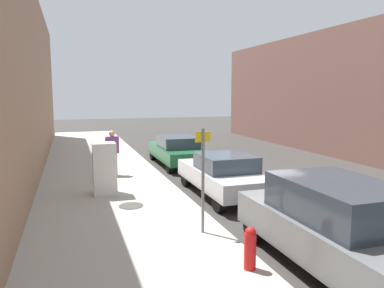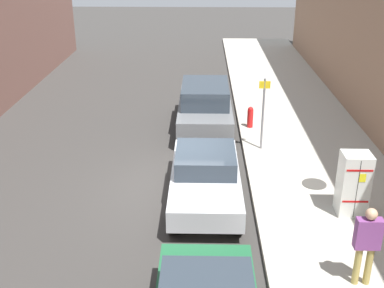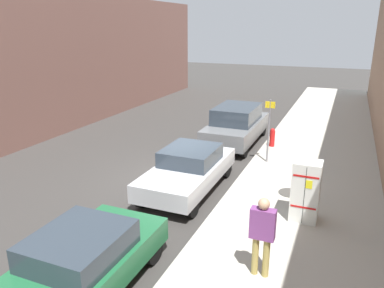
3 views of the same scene
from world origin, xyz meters
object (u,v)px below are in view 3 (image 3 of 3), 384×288
at_px(discarded_refrigerator, 306,191).
at_px(parked_sedan_silver, 189,169).
at_px(pedestrian_walking_far, 262,231).
at_px(parked_suv_gray, 236,124).
at_px(fire_hydrant, 272,137).
at_px(street_sign_post, 269,127).
at_px(parked_sedan_green, 75,268).

bearing_deg(discarded_refrigerator, parked_sedan_silver, -12.86).
xyz_separation_m(pedestrian_walking_far, parked_suv_gray, (3.19, -9.15, -0.30)).
bearing_deg(discarded_refrigerator, pedestrian_walking_far, 78.80).
xyz_separation_m(fire_hydrant, parked_suv_gray, (1.69, -0.27, 0.33)).
xyz_separation_m(street_sign_post, parked_suv_gray, (1.89, -2.27, -0.63)).
distance_m(parked_suv_gray, parked_sedan_green, 11.08).
distance_m(street_sign_post, parked_suv_gray, 3.02).
height_order(fire_hydrant, parked_sedan_green, parked_sedan_green).
bearing_deg(street_sign_post, discarded_refrigerator, 114.35).
relative_size(fire_hydrant, parked_suv_gray, 0.17).
height_order(fire_hydrant, parked_sedan_silver, parked_sedan_silver).
relative_size(discarded_refrigerator, street_sign_post, 0.68).
bearing_deg(discarded_refrigerator, parked_sedan_green, 51.66).
bearing_deg(street_sign_post, pedestrian_walking_far, 100.65).
bearing_deg(parked_sedan_green, parked_suv_gray, -90.00).
height_order(discarded_refrigerator, parked_sedan_green, discarded_refrigerator).
bearing_deg(fire_hydrant, parked_sedan_green, 81.09).
relative_size(discarded_refrigerator, parked_suv_gray, 0.36).
bearing_deg(parked_sedan_silver, fire_hydrant, -107.97).
distance_m(parked_sedan_silver, parked_sedan_green, 5.58).
relative_size(street_sign_post, parked_sedan_silver, 0.56).
distance_m(fire_hydrant, parked_sedan_silver, 5.49).
height_order(parked_sedan_silver, parked_sedan_green, parked_sedan_silver).
distance_m(discarded_refrigerator, parked_sedan_green, 6.04).
bearing_deg(street_sign_post, fire_hydrant, -84.27).
bearing_deg(pedestrian_walking_far, parked_sedan_silver, -133.96).
bearing_deg(fire_hydrant, street_sign_post, 95.73).
height_order(parked_suv_gray, parked_sedan_silver, parked_suv_gray).
xyz_separation_m(parked_suv_gray, parked_sedan_silver, (-0.00, 5.50, -0.16)).
height_order(discarded_refrigerator, parked_suv_gray, discarded_refrigerator).
bearing_deg(pedestrian_walking_far, parked_sedan_green, -53.85).
xyz_separation_m(fire_hydrant, parked_sedan_silver, (1.69, 5.22, 0.17)).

